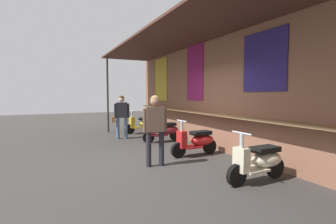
% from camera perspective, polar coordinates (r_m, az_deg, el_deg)
% --- Properties ---
extents(ground_plane, '(33.68, 33.68, 0.00)m').
position_cam_1_polar(ground_plane, '(6.24, -1.77, -11.06)').
color(ground_plane, '#383533').
extents(market_stall_facade, '(12.03, 2.44, 3.41)m').
position_cam_1_polar(market_stall_facade, '(7.00, 12.31, 6.19)').
color(market_stall_facade, '#8C5B44').
rests_on(market_stall_facade, ground_plane).
extents(scooter_yellow, '(0.46, 1.40, 0.97)m').
position_cam_1_polar(scooter_yellow, '(10.37, -5.77, -2.75)').
color(scooter_yellow, gold).
rests_on(scooter_yellow, ground_plane).
extents(scooter_maroon, '(0.46, 1.40, 0.97)m').
position_cam_1_polar(scooter_maroon, '(8.45, -0.84, -4.33)').
color(scooter_maroon, maroon).
rests_on(scooter_maroon, ground_plane).
extents(scooter_red, '(0.46, 1.40, 0.97)m').
position_cam_1_polar(scooter_red, '(6.67, 6.76, -6.67)').
color(scooter_red, red).
rests_on(scooter_red, ground_plane).
extents(scooter_cream, '(0.46, 1.40, 0.97)m').
position_cam_1_polar(scooter_cream, '(5.02, 20.59, -10.56)').
color(scooter_cream, beige).
rests_on(scooter_cream, ground_plane).
extents(shopper_with_handbag, '(0.32, 0.65, 1.59)m').
position_cam_1_polar(shopper_with_handbag, '(9.11, -10.78, -0.21)').
color(shopper_with_handbag, slate).
rests_on(shopper_with_handbag, ground_plane).
extents(shopper_browsing, '(0.27, 0.55, 1.61)m').
position_cam_1_polar(shopper_browsing, '(5.55, -3.03, -2.59)').
color(shopper_browsing, '#232328').
rests_on(shopper_browsing, ground_plane).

